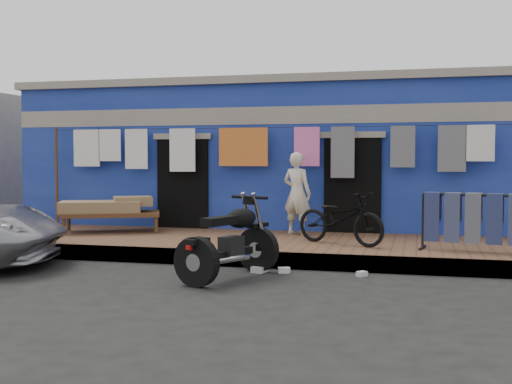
# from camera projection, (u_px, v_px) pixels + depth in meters

# --- Properties ---
(ground) EXTENTS (80.00, 80.00, 0.00)m
(ground) POSITION_uv_depth(u_px,v_px,m) (219.00, 286.00, 8.48)
(ground) COLOR black
(ground) RESTS_ON ground
(sidewalk) EXTENTS (28.00, 3.00, 0.25)m
(sidewalk) POSITION_uv_depth(u_px,v_px,m) (270.00, 247.00, 11.37)
(sidewalk) COLOR brown
(sidewalk) RESTS_ON ground
(curb) EXTENTS (28.00, 0.10, 0.25)m
(curb) POSITION_uv_depth(u_px,v_px,m) (249.00, 259.00, 9.97)
(curb) COLOR gray
(curb) RESTS_ON ground
(building) EXTENTS (12.20, 5.20, 3.36)m
(building) POSITION_uv_depth(u_px,v_px,m) (308.00, 159.00, 15.15)
(building) COLOR navy
(building) RESTS_ON ground
(clothesline) EXTENTS (10.06, 0.06, 2.10)m
(clothesline) POSITION_uv_depth(u_px,v_px,m) (263.00, 152.00, 12.60)
(clothesline) COLOR brown
(clothesline) RESTS_ON sidewalk
(seated_person) EXTENTS (0.65, 0.54, 1.56)m
(seated_person) POSITION_uv_depth(u_px,v_px,m) (297.00, 193.00, 12.11)
(seated_person) COLOR beige
(seated_person) RESTS_ON sidewalk
(bicycle) EXTENTS (1.75, 1.28, 1.08)m
(bicycle) POSITION_uv_depth(u_px,v_px,m) (341.00, 212.00, 10.74)
(bicycle) COLOR black
(bicycle) RESTS_ON sidewalk
(motorcycle) EXTENTS (1.80, 2.18, 1.15)m
(motorcycle) POSITION_uv_depth(u_px,v_px,m) (229.00, 238.00, 8.98)
(motorcycle) COLOR black
(motorcycle) RESTS_ON ground
(charpoy) EXTENTS (2.63, 2.34, 0.66)m
(charpoy) POSITION_uv_depth(u_px,v_px,m) (112.00, 215.00, 12.57)
(charpoy) COLOR brown
(charpoy) RESTS_ON sidewalk
(jeans_rack) EXTENTS (2.11, 1.14, 0.94)m
(jeans_rack) POSITION_uv_depth(u_px,v_px,m) (484.00, 222.00, 9.83)
(jeans_rack) COLOR black
(jeans_rack) RESTS_ON sidewalk
(litter_a) EXTENTS (0.21, 0.18, 0.08)m
(litter_a) POSITION_uv_depth(u_px,v_px,m) (284.00, 270.00, 9.48)
(litter_a) COLOR silver
(litter_a) RESTS_ON ground
(litter_b) EXTENTS (0.17, 0.18, 0.07)m
(litter_b) POSITION_uv_depth(u_px,v_px,m) (362.00, 274.00, 9.20)
(litter_b) COLOR silver
(litter_b) RESTS_ON ground
(litter_c) EXTENTS (0.24, 0.27, 0.09)m
(litter_c) POSITION_uv_depth(u_px,v_px,m) (260.00, 269.00, 9.52)
(litter_c) COLOR silver
(litter_c) RESTS_ON ground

